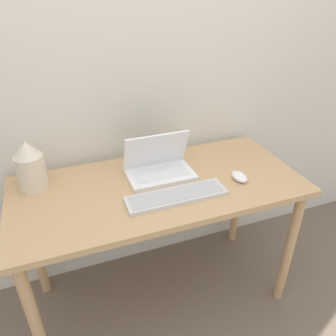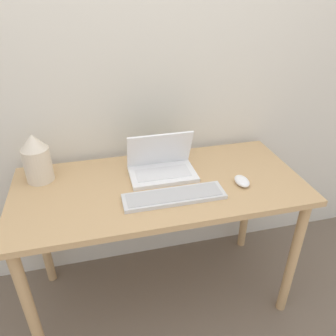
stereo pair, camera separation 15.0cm
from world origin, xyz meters
name	(u,v)px [view 1 (the left image)]	position (x,y,z in m)	size (l,w,h in m)	color
wall_back	(133,65)	(0.00, 0.70, 1.25)	(6.00, 0.05, 2.50)	silver
desk	(159,201)	(0.00, 0.32, 0.67)	(1.39, 0.64, 0.77)	tan
laptop	(159,166)	(0.03, 0.41, 0.82)	(0.32, 0.21, 0.21)	white
keyboard	(177,196)	(0.04, 0.18, 0.78)	(0.46, 0.13, 0.02)	silver
mouse	(239,177)	(0.38, 0.22, 0.79)	(0.06, 0.10, 0.03)	white
vase	(30,166)	(-0.55, 0.49, 0.89)	(0.13, 0.13, 0.24)	beige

